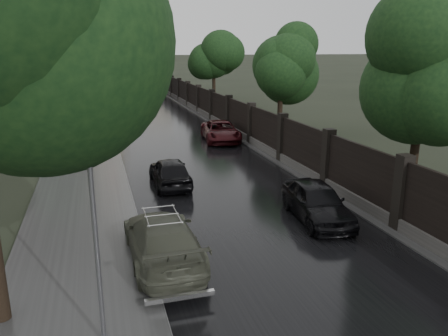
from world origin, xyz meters
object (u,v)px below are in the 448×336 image
(car_right_far, at_px, (221,131))
(traffic_light, at_px, (108,103))
(car_right_near, at_px, (317,202))
(tree_right_c, at_px, (214,59))
(hatchback_left, at_px, (170,172))
(tree_right_b, at_px, (281,65))
(volga_sedan, at_px, (163,239))
(lamp_post, at_px, (95,231))
(tree_left_far, at_px, (53,60))
(tree_right_a, at_px, (423,78))

(car_right_far, bearing_deg, traffic_light, 158.83)
(car_right_near, bearing_deg, traffic_light, 115.64)
(tree_right_c, xyz_separation_m, car_right_far, (-4.65, -18.77, -4.27))
(hatchback_left, bearing_deg, tree_right_b, -134.59)
(car_right_near, xyz_separation_m, car_right_far, (0.55, 14.56, -0.03))
(tree_right_c, bearing_deg, volga_sedan, -107.62)
(car_right_near, bearing_deg, volga_sedan, -158.85)
(traffic_light, bearing_deg, lamp_post, -92.68)
(lamp_post, bearing_deg, tree_left_far, 95.21)
(tree_left_far, relative_size, tree_right_a, 1.05)
(lamp_post, height_order, car_right_near, lamp_post)
(tree_right_b, xyz_separation_m, tree_right_c, (0.00, 18.00, 0.00))
(tree_right_c, xyz_separation_m, traffic_light, (-11.80, -15.01, -2.55))
(traffic_light, bearing_deg, car_right_far, -27.78)
(tree_right_a, xyz_separation_m, hatchback_left, (-9.65, 4.27, -4.28))
(tree_right_b, height_order, hatchback_left, tree_right_b)
(volga_sedan, relative_size, car_right_far, 1.00)
(volga_sedan, bearing_deg, traffic_light, -88.76)
(tree_left_far, xyz_separation_m, tree_right_c, (15.50, 10.00, -0.29))
(tree_right_c, bearing_deg, tree_right_b, -90.00)
(tree_right_c, height_order, traffic_light, tree_right_c)
(tree_right_a, bearing_deg, car_right_far, 109.37)
(hatchback_left, distance_m, car_right_near, 7.16)
(traffic_light, height_order, volga_sedan, traffic_light)
(car_right_near, bearing_deg, hatchback_left, 134.33)
(tree_right_b, distance_m, volga_sedan, 20.70)
(tree_left_far, height_order, hatchback_left, tree_left_far)
(tree_right_c, bearing_deg, car_right_far, -103.91)
(tree_right_b, distance_m, traffic_light, 12.44)
(tree_left_far, height_order, tree_right_c, tree_left_far)
(tree_right_a, height_order, hatchback_left, tree_right_a)
(tree_right_a, distance_m, tree_right_b, 14.00)
(car_right_near, distance_m, car_right_far, 14.57)
(tree_right_a, height_order, tree_right_c, same)
(tree_right_b, relative_size, car_right_far, 1.44)
(tree_right_a, distance_m, lamp_post, 14.62)
(traffic_light, bearing_deg, car_right_near, -70.18)
(tree_right_b, height_order, volga_sedan, tree_right_b)
(volga_sedan, height_order, car_right_far, volga_sedan)
(tree_right_a, height_order, volga_sedan, tree_right_a)
(traffic_light, relative_size, car_right_far, 0.82)
(volga_sedan, bearing_deg, tree_right_c, -108.39)
(traffic_light, xyz_separation_m, car_right_far, (7.15, -3.77, -1.72))
(tree_left_far, distance_m, hatchback_left, 19.23)
(traffic_light, bearing_deg, hatchback_left, -80.42)
(tree_left_far, xyz_separation_m, car_right_far, (10.85, -8.77, -4.56))
(traffic_light, relative_size, volga_sedan, 0.82)
(tree_right_c, distance_m, traffic_light, 19.26)
(tree_right_a, relative_size, traffic_light, 1.75)
(car_right_near, bearing_deg, tree_right_a, 20.22)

